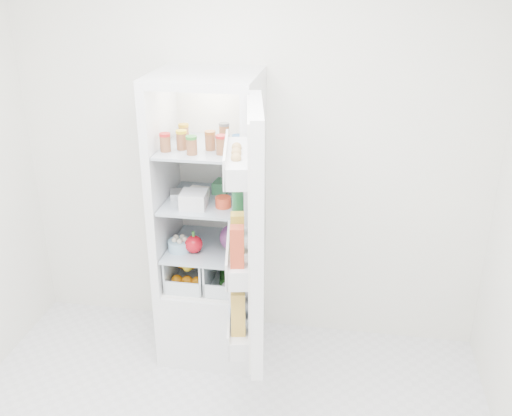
% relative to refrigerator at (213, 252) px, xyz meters
% --- Properties ---
extents(room_walls, '(3.02, 3.02, 2.61)m').
position_rel_refrigerator_xyz_m(room_walls, '(0.20, -1.25, 0.93)').
color(room_walls, white).
rests_on(room_walls, ground).
extents(refrigerator, '(0.60, 0.60, 1.80)m').
position_rel_refrigerator_xyz_m(refrigerator, '(0.00, 0.00, 0.00)').
color(refrigerator, silver).
rests_on(refrigerator, ground).
extents(shelf_low, '(0.49, 0.53, 0.01)m').
position_rel_refrigerator_xyz_m(shelf_low, '(-0.00, -0.06, 0.07)').
color(shelf_low, '#9FADBA').
rests_on(shelf_low, refrigerator).
extents(shelf_mid, '(0.49, 0.53, 0.02)m').
position_rel_refrigerator_xyz_m(shelf_mid, '(-0.00, -0.06, 0.38)').
color(shelf_mid, '#9FADBA').
rests_on(shelf_mid, refrigerator).
extents(shelf_top, '(0.49, 0.53, 0.02)m').
position_rel_refrigerator_xyz_m(shelf_top, '(-0.00, -0.06, 0.71)').
color(shelf_top, '#9FADBA').
rests_on(shelf_top, refrigerator).
extents(crisper_left, '(0.23, 0.46, 0.22)m').
position_rel_refrigerator_xyz_m(crisper_left, '(-0.12, -0.06, -0.06)').
color(crisper_left, silver).
rests_on(crisper_left, refrigerator).
extents(crisper_right, '(0.23, 0.46, 0.22)m').
position_rel_refrigerator_xyz_m(crisper_right, '(0.12, -0.06, -0.06)').
color(crisper_right, silver).
rests_on(crisper_right, refrigerator).
extents(condiment_jars, '(0.46, 0.34, 0.08)m').
position_rel_refrigerator_xyz_m(condiment_jars, '(-0.01, -0.12, 0.76)').
color(condiment_jars, '#B21919').
rests_on(condiment_jars, shelf_top).
extents(squeeze_bottle, '(0.07, 0.07, 0.18)m').
position_rel_refrigerator_xyz_m(squeeze_bottle, '(0.21, 0.08, 0.81)').
color(squeeze_bottle, white).
rests_on(squeeze_bottle, shelf_top).
extents(tub_white, '(0.16, 0.16, 0.09)m').
position_rel_refrigerator_xyz_m(tub_white, '(-0.05, -0.20, 0.44)').
color(tub_white, silver).
rests_on(tub_white, shelf_mid).
extents(tub_cream, '(0.13, 0.13, 0.07)m').
position_rel_refrigerator_xyz_m(tub_cream, '(-0.06, -0.07, 0.42)').
color(tub_cream, white).
rests_on(tub_cream, shelf_mid).
extents(tin_red, '(0.11, 0.11, 0.06)m').
position_rel_refrigerator_xyz_m(tin_red, '(0.11, -0.16, 0.42)').
color(tin_red, red).
rests_on(tin_red, shelf_mid).
extents(foil_tray, '(0.17, 0.15, 0.04)m').
position_rel_refrigerator_xyz_m(foil_tray, '(-0.16, -0.05, 0.41)').
color(foil_tray, silver).
rests_on(foil_tray, shelf_mid).
extents(tub_green, '(0.10, 0.13, 0.07)m').
position_rel_refrigerator_xyz_m(tub_green, '(0.05, 0.06, 0.43)').
color(tub_green, '#42925C').
rests_on(tub_green, shelf_mid).
extents(red_cabbage, '(0.16, 0.16, 0.16)m').
position_rel_refrigerator_xyz_m(red_cabbage, '(0.15, -0.10, 0.16)').
color(red_cabbage, '#562160').
rests_on(red_cabbage, shelf_low).
extents(bell_pepper, '(0.11, 0.11, 0.11)m').
position_rel_refrigerator_xyz_m(bell_pepper, '(-0.07, -0.17, 0.14)').
color(bell_pepper, red).
rests_on(bell_pepper, shelf_low).
extents(mushroom_bowl, '(0.18, 0.18, 0.07)m').
position_rel_refrigerator_xyz_m(mushroom_bowl, '(-0.17, -0.15, 0.11)').
color(mushroom_bowl, '#95C3DE').
rests_on(mushroom_bowl, shelf_low).
extents(citrus_pile, '(0.20, 0.24, 0.16)m').
position_rel_refrigerator_xyz_m(citrus_pile, '(-0.13, -0.12, -0.07)').
color(citrus_pile, orange).
rests_on(citrus_pile, refrigerator).
extents(veg_pile, '(0.16, 0.30, 0.10)m').
position_rel_refrigerator_xyz_m(veg_pile, '(0.13, -0.06, -0.10)').
color(veg_pile, '#23511B').
rests_on(veg_pile, refrigerator).
extents(fridge_door, '(0.27, 0.60, 1.30)m').
position_rel_refrigerator_xyz_m(fridge_door, '(0.36, -0.63, 0.43)').
color(fridge_door, silver).
rests_on(fridge_door, refrigerator).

